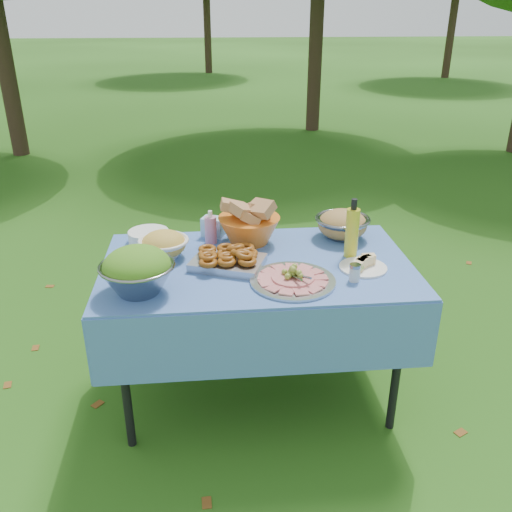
{
  "coord_description": "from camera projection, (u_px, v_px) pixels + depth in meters",
  "views": [
    {
      "loc": [
        -0.23,
        -2.31,
        1.86
      ],
      "look_at": [
        -0.01,
        0.0,
        0.8
      ],
      "focal_mm": 38.0,
      "sensor_mm": 36.0,
      "label": 1
    }
  ],
  "objects": [
    {
      "name": "ground",
      "position": [
        257.0,
        392.0,
        2.89
      ],
      "size": [
        80.0,
        80.0,
        0.0
      ],
      "primitive_type": "plane",
      "color": "#173409",
      "rests_on": "ground"
    },
    {
      "name": "picnic_table",
      "position": [
        257.0,
        331.0,
        2.73
      ],
      "size": [
        1.46,
        0.86,
        0.76
      ],
      "primitive_type": "cube",
      "color": "#84C0FF",
      "rests_on": "ground"
    },
    {
      "name": "salad_bowl",
      "position": [
        137.0,
        270.0,
        2.26
      ],
      "size": [
        0.37,
        0.37,
        0.21
      ],
      "primitive_type": null,
      "rotation": [
        0.0,
        0.0,
        -0.21
      ],
      "color": "gray",
      "rests_on": "picnic_table"
    },
    {
      "name": "pasta_bowl_white",
      "position": [
        164.0,
        244.0,
        2.61
      ],
      "size": [
        0.31,
        0.31,
        0.13
      ],
      "primitive_type": null,
      "rotation": [
        0.0,
        0.0,
        -0.43
      ],
      "color": "white",
      "rests_on": "picnic_table"
    },
    {
      "name": "plate_stack",
      "position": [
        149.0,
        236.0,
        2.8
      ],
      "size": [
        0.27,
        0.27,
        0.06
      ],
      "primitive_type": "cylinder",
      "rotation": [
        0.0,
        0.0,
        0.4
      ],
      "color": "white",
      "rests_on": "picnic_table"
    },
    {
      "name": "wipes_box",
      "position": [
        213.0,
        227.0,
        2.86
      ],
      "size": [
        0.13,
        0.12,
        0.1
      ],
      "primitive_type": "cube",
      "rotation": [
        0.0,
        0.0,
        -0.41
      ],
      "color": "#9CD5F4",
      "rests_on": "picnic_table"
    },
    {
      "name": "sanitizer_bottle",
      "position": [
        211.0,
        227.0,
        2.76
      ],
      "size": [
        0.07,
        0.07,
        0.17
      ],
      "primitive_type": "cylinder",
      "rotation": [
        0.0,
        0.0,
        -0.14
      ],
      "color": "pink",
      "rests_on": "picnic_table"
    },
    {
      "name": "bread_bowl",
      "position": [
        249.0,
        223.0,
        2.76
      ],
      "size": [
        0.32,
        0.32,
        0.21
      ],
      "primitive_type": null,
      "rotation": [
        0.0,
        0.0,
        -0.0
      ],
      "color": "orange",
      "rests_on": "picnic_table"
    },
    {
      "name": "pasta_bowl_steel",
      "position": [
        342.0,
        224.0,
        2.83
      ],
      "size": [
        0.34,
        0.34,
        0.15
      ],
      "primitive_type": null,
      "rotation": [
        0.0,
        0.0,
        -0.26
      ],
      "color": "gray",
      "rests_on": "picnic_table"
    },
    {
      "name": "fried_tray",
      "position": [
        228.0,
        259.0,
        2.52
      ],
      "size": [
        0.38,
        0.33,
        0.08
      ],
      "primitive_type": "cube",
      "rotation": [
        0.0,
        0.0,
        -0.37
      ],
      "color": "#A9A8AC",
      "rests_on": "picnic_table"
    },
    {
      "name": "charcuterie_platter",
      "position": [
        293.0,
        273.0,
        2.37
      ],
      "size": [
        0.42,
        0.42,
        0.09
      ],
      "primitive_type": "cylinder",
      "rotation": [
        0.0,
        0.0,
        0.11
      ],
      "color": "#AEB2B5",
      "rests_on": "picnic_table"
    },
    {
      "name": "oil_bottle",
      "position": [
        352.0,
        228.0,
        2.59
      ],
      "size": [
        0.07,
        0.07,
        0.29
      ],
      "primitive_type": "cylinder",
      "rotation": [
        0.0,
        0.0,
        -0.09
      ],
      "color": "gold",
      "rests_on": "picnic_table"
    },
    {
      "name": "cheese_plate",
      "position": [
        363.0,
        263.0,
        2.5
      ],
      "size": [
        0.29,
        0.29,
        0.06
      ],
      "primitive_type": "cylinder",
      "rotation": [
        0.0,
        0.0,
        0.38
      ],
      "color": "white",
      "rests_on": "picnic_table"
    },
    {
      "name": "shaker",
      "position": [
        355.0,
        273.0,
        2.39
      ],
      "size": [
        0.06,
        0.06,
        0.08
      ],
      "primitive_type": "cylinder",
      "rotation": [
        0.0,
        0.0,
        0.21
      ],
      "color": "silver",
      "rests_on": "picnic_table"
    }
  ]
}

